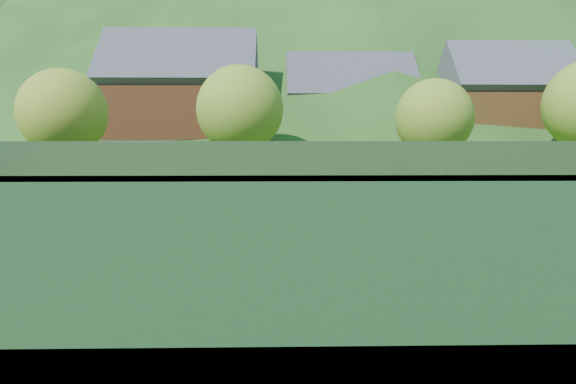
{
  "coord_description": "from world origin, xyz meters",
  "views": [
    {
      "loc": [
        -1.28,
        -17.94,
        3.61
      ],
      "look_at": [
        -0.9,
        0.0,
        1.47
      ],
      "focal_mm": 32.0,
      "sensor_mm": 36.0,
      "label": 1
    }
  ],
  "objects_px": {
    "student_c": "(447,200)",
    "chalet_left": "(182,109)",
    "student_b": "(443,204)",
    "tennis_net": "(313,218)",
    "ball_hopper": "(107,242)",
    "coach": "(231,217)",
    "chalet_right": "(505,113)",
    "student_d": "(477,202)",
    "chalet_mid": "(349,117)",
    "student_a": "(331,206)"
  },
  "relations": [
    {
      "from": "student_b",
      "to": "chalet_left",
      "type": "distance_m",
      "value": 31.93
    },
    {
      "from": "student_c",
      "to": "chalet_right",
      "type": "bearing_deg",
      "value": -142.01
    },
    {
      "from": "student_d",
      "to": "chalet_right",
      "type": "relative_size",
      "value": 0.13
    },
    {
      "from": "student_d",
      "to": "tennis_net",
      "type": "relative_size",
      "value": 0.13
    },
    {
      "from": "student_c",
      "to": "tennis_net",
      "type": "distance_m",
      "value": 6.64
    },
    {
      "from": "student_a",
      "to": "student_d",
      "type": "distance_m",
      "value": 5.81
    },
    {
      "from": "student_a",
      "to": "chalet_mid",
      "type": "distance_m",
      "value": 33.15
    },
    {
      "from": "student_a",
      "to": "tennis_net",
      "type": "distance_m",
      "value": 1.74
    },
    {
      "from": "student_d",
      "to": "student_a",
      "type": "bearing_deg",
      "value": 14.08
    },
    {
      "from": "student_b",
      "to": "student_d",
      "type": "bearing_deg",
      "value": 145.01
    },
    {
      "from": "student_a",
      "to": "chalet_left",
      "type": "bearing_deg",
      "value": -76.76
    },
    {
      "from": "tennis_net",
      "to": "chalet_mid",
      "type": "distance_m",
      "value": 34.81
    },
    {
      "from": "student_d",
      "to": "tennis_net",
      "type": "bearing_deg",
      "value": 26.51
    },
    {
      "from": "student_c",
      "to": "chalet_mid",
      "type": "distance_m",
      "value": 31.14
    },
    {
      "from": "coach",
      "to": "chalet_right",
      "type": "xyz_separation_m",
      "value": [
        22.71,
        32.3,
        4.28
      ]
    },
    {
      "from": "chalet_right",
      "to": "student_d",
      "type": "bearing_deg",
      "value": -115.5
    },
    {
      "from": "student_b",
      "to": "chalet_left",
      "type": "relative_size",
      "value": 0.1
    },
    {
      "from": "student_a",
      "to": "ball_hopper",
      "type": "distance_m",
      "value": 9.11
    },
    {
      "from": "student_a",
      "to": "student_c",
      "type": "distance_m",
      "value": 5.3
    },
    {
      "from": "coach",
      "to": "student_b",
      "type": "distance_m",
      "value": 9.44
    },
    {
      "from": "coach",
      "to": "student_d",
      "type": "height_order",
      "value": "coach"
    },
    {
      "from": "student_a",
      "to": "student_b",
      "type": "xyz_separation_m",
      "value": [
        4.63,
        0.96,
        -0.07
      ]
    },
    {
      "from": "student_c",
      "to": "chalet_mid",
      "type": "height_order",
      "value": "chalet_mid"
    },
    {
      "from": "student_a",
      "to": "student_c",
      "type": "bearing_deg",
      "value": -169.76
    },
    {
      "from": "student_b",
      "to": "chalet_right",
      "type": "xyz_separation_m",
      "value": [
        14.57,
        27.51,
        4.58
      ]
    },
    {
      "from": "coach",
      "to": "chalet_mid",
      "type": "height_order",
      "value": "chalet_mid"
    },
    {
      "from": "student_b",
      "to": "student_d",
      "type": "xyz_separation_m",
      "value": [
        1.17,
        -0.58,
        0.13
      ]
    },
    {
      "from": "student_c",
      "to": "chalet_left",
      "type": "bearing_deg",
      "value": -83.66
    },
    {
      "from": "student_b",
      "to": "ball_hopper",
      "type": "bearing_deg",
      "value": 24.94
    },
    {
      "from": "coach",
      "to": "student_d",
      "type": "distance_m",
      "value": 10.22
    },
    {
      "from": "student_b",
      "to": "tennis_net",
      "type": "height_order",
      "value": "student_b"
    },
    {
      "from": "student_b",
      "to": "chalet_right",
      "type": "height_order",
      "value": "chalet_right"
    },
    {
      "from": "chalet_mid",
      "to": "tennis_net",
      "type": "bearing_deg",
      "value": -100.01
    },
    {
      "from": "ball_hopper",
      "to": "chalet_right",
      "type": "xyz_separation_m",
      "value": [
        25.67,
        34.89,
        4.49
      ]
    },
    {
      "from": "student_c",
      "to": "chalet_left",
      "type": "relative_size",
      "value": 0.1
    },
    {
      "from": "chalet_left",
      "to": "student_b",
      "type": "bearing_deg",
      "value": -60.72
    },
    {
      "from": "chalet_left",
      "to": "chalet_mid",
      "type": "distance_m",
      "value": 16.51
    },
    {
      "from": "student_b",
      "to": "student_d",
      "type": "relative_size",
      "value": 0.83
    },
    {
      "from": "student_d",
      "to": "chalet_mid",
      "type": "distance_m",
      "value": 32.37
    },
    {
      "from": "student_c",
      "to": "tennis_net",
      "type": "xyz_separation_m",
      "value": [
        -5.85,
        -3.15,
        -0.2
      ]
    },
    {
      "from": "tennis_net",
      "to": "chalet_right",
      "type": "height_order",
      "value": "chalet_right"
    },
    {
      "from": "student_a",
      "to": "chalet_left",
      "type": "height_order",
      "value": "chalet_left"
    },
    {
      "from": "ball_hopper",
      "to": "coach",
      "type": "bearing_deg",
      "value": 41.17
    },
    {
      "from": "chalet_left",
      "to": "student_c",
      "type": "bearing_deg",
      "value": -59.45
    },
    {
      "from": "coach",
      "to": "chalet_right",
      "type": "distance_m",
      "value": 39.71
    },
    {
      "from": "student_b",
      "to": "student_c",
      "type": "xyz_separation_m",
      "value": [
        0.42,
        0.66,
        0.04
      ]
    },
    {
      "from": "ball_hopper",
      "to": "chalet_mid",
      "type": "bearing_deg",
      "value": 73.3
    },
    {
      "from": "student_d",
      "to": "chalet_right",
      "type": "height_order",
      "value": "chalet_right"
    },
    {
      "from": "student_d",
      "to": "chalet_mid",
      "type": "xyz_separation_m",
      "value": [
        -0.6,
        32.09,
        4.18
      ]
    },
    {
      "from": "ball_hopper",
      "to": "chalet_left",
      "type": "height_order",
      "value": "chalet_left"
    }
  ]
}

